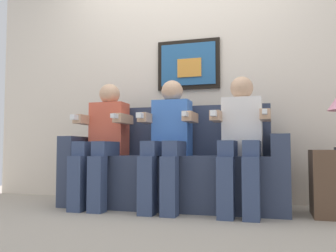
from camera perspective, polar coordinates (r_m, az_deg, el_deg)
name	(u,v)px	position (r m, az deg, el deg)	size (l,w,h in m)	color
ground_plane	(163,213)	(2.96, -0.84, -13.48)	(5.64, 5.64, 0.00)	#9E9384
back_wall_assembly	(185,71)	(3.74, 2.71, 8.65)	(4.34, 0.10, 2.60)	beige
couch	(174,171)	(3.23, 0.89, -7.07)	(1.94, 0.58, 0.90)	#333D56
person_on_left	(103,138)	(3.29, -10.10, -1.84)	(0.46, 0.56, 1.11)	#D8593F
person_in_middle	(168,137)	(3.07, 0.04, -1.76)	(0.46, 0.56, 1.11)	#3F72CC
person_on_right	(241,136)	(2.95, 11.34, -1.62)	(0.46, 0.56, 1.11)	white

